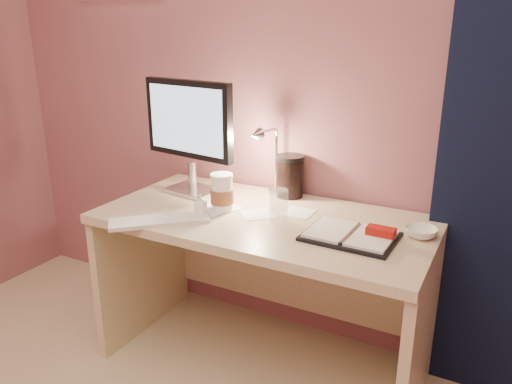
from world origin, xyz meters
The scene contains 13 objects.
desk centered at (0.00, 1.45, 0.50)m, with size 1.40×0.70×0.73m.
monitor centered at (-0.45, 1.51, 1.05)m, with size 0.50×0.21×0.53m.
keyboard centered at (-0.34, 1.12, 0.74)m, with size 0.40×0.12×0.02m, color white.
planner centered at (0.40, 1.33, 0.74)m, with size 0.34×0.26×0.05m.
paper_a centered at (-0.03, 1.38, 0.73)m, with size 0.13×0.13×0.00m, color silver.
paper_b centered at (0.11, 1.49, 0.73)m, with size 0.13×0.13×0.00m, color silver.
paper_c centered at (-0.22, 1.38, 0.73)m, with size 0.16×0.16×0.00m, color silver.
coffee_cup centered at (-0.20, 1.36, 0.81)m, with size 0.10×0.10×0.16m.
clear_cup centered at (0.08, 1.37, 0.80)m, with size 0.08×0.08×0.13m, color white.
bowl centered at (0.63, 1.46, 0.75)m, with size 0.12×0.12×0.04m, color white.
lotion_bottle centered at (-0.24, 1.26, 0.78)m, with size 0.04×0.04×0.09m, color white.
dark_jar centered at (-0.01, 1.67, 0.82)m, with size 0.12×0.12×0.18m, color black.
desk_lamp centered at (-0.07, 1.60, 0.94)m, with size 0.11×0.20×0.33m.
Camera 1 is at (0.89, -0.37, 1.49)m, focal length 35.00 mm.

